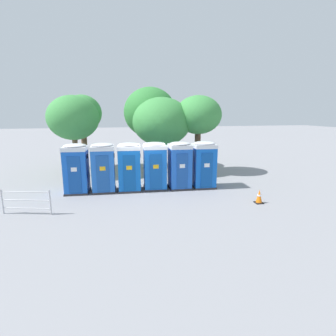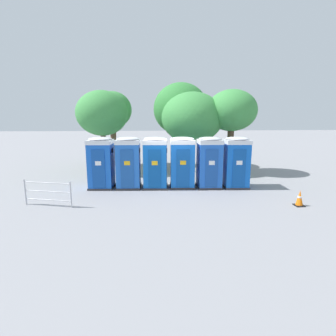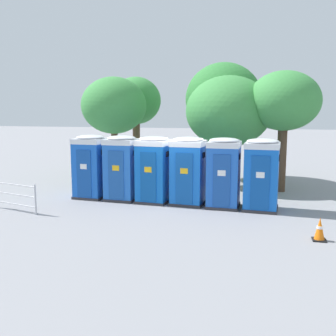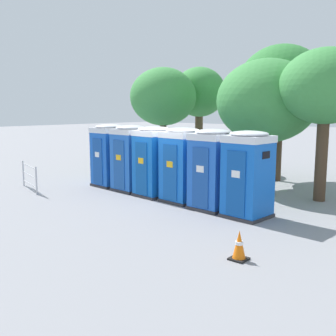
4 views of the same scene
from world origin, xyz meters
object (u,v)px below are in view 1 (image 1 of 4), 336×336
portapotty_4 (180,165)px  portapotty_1 (103,167)px  portapotty_0 (76,168)px  street_tree_3 (198,116)px  street_tree_0 (162,122)px  street_tree_4 (82,114)px  event_barrier (26,201)px  street_tree_1 (73,118)px  portapotty_3 (155,166)px  street_tree_2 (150,113)px  portapotty_5 (204,164)px  traffic_cone (259,197)px  portapotty_2 (130,167)px

portapotty_4 → portapotty_1: bearing=176.1°
portapotty_0 → street_tree_3: street_tree_3 is taller
portapotty_4 → street_tree_0: size_ratio=0.50×
street_tree_4 → event_barrier: 9.61m
street_tree_1 → street_tree_4: size_ratio=0.97×
portapotty_3 → portapotty_4: same height
street_tree_2 → portapotty_3: bearing=-96.7°
street_tree_4 → event_barrier: bearing=-100.2°
portapotty_1 → portapotty_5: size_ratio=1.00×
portapotty_1 → event_barrier: size_ratio=1.28×
street_tree_1 → street_tree_3: (7.94, -0.73, 0.14)m
street_tree_0 → street_tree_1: street_tree_1 is taller
traffic_cone → event_barrier: event_barrier is taller
portapotty_3 → traffic_cone: bearing=-37.8°
portapotty_4 → street_tree_2: (-0.64, 6.00, 2.77)m
portapotty_5 → street_tree_4: bearing=135.5°
portapotty_3 → portapotty_5: size_ratio=1.00×
street_tree_2 → street_tree_4: street_tree_2 is taller
portapotty_5 → traffic_cone: bearing=-62.5°
street_tree_3 → traffic_cone: street_tree_3 is taller
traffic_cone → portapotty_3: bearing=142.2°
portapotty_0 → street_tree_2: (4.70, 5.65, 2.77)m
portapotty_3 → street_tree_1: size_ratio=0.50×
portapotty_4 → street_tree_3: size_ratio=0.49×
traffic_cone → portapotty_5: bearing=117.5°
street_tree_2 → portapotty_4: bearing=-83.9°
portapotty_1 → portapotty_3: size_ratio=1.00×
portapotty_5 → event_barrier: bearing=-165.3°
portapotty_2 → traffic_cone: portapotty_2 is taller
street_tree_3 → portapotty_5: bearing=-103.3°
portapotty_1 → street_tree_3: (6.17, 3.13, 2.57)m
portapotty_2 → event_barrier: (-4.36, -2.46, -0.72)m
street_tree_2 → street_tree_3: (2.81, -2.60, -0.19)m
street_tree_4 → street_tree_1: bearing=-98.1°
portapotty_3 → street_tree_2: size_ratio=0.43×
street_tree_4 → street_tree_2: bearing=-6.7°
portapotty_4 → street_tree_1: 7.51m
portapotty_1 → portapotty_4: 4.02m
street_tree_3 → event_barrier: 11.31m
portapotty_3 → street_tree_2: street_tree_2 is taller
portapotty_1 → event_barrier: portapotty_1 is taller
event_barrier → portapotty_1: bearing=40.3°
portapotty_1 → street_tree_1: 4.89m
street_tree_0 → portapotty_3: bearing=-106.9°
portapotty_1 → portapotty_2: (1.33, -0.11, 0.00)m
portapotty_3 → street_tree_4: 8.06m
portapotty_5 → street_tree_0: street_tree_0 is taller
portapotty_0 → portapotty_1: 1.34m
portapotty_0 → street_tree_3: size_ratio=0.49×
portapotty_5 → street_tree_2: size_ratio=0.43×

